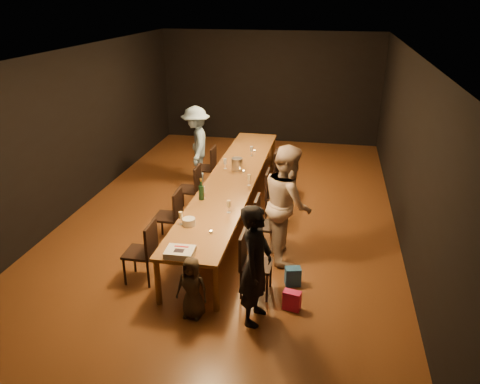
% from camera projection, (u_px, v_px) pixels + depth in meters
% --- Properties ---
extents(ground, '(10.00, 10.00, 0.00)m').
position_uv_depth(ground, '(232.00, 215.00, 8.92)').
color(ground, '#4A2B12').
rests_on(ground, ground).
extents(room_shell, '(6.04, 10.04, 3.02)m').
position_uv_depth(room_shell, '(232.00, 107.00, 8.10)').
color(room_shell, black).
rests_on(room_shell, ground).
extents(table, '(0.90, 6.00, 0.75)m').
position_uv_depth(table, '(232.00, 180.00, 8.64)').
color(table, brown).
rests_on(table, ground).
extents(chair_right_0, '(0.42, 0.42, 0.93)m').
position_uv_depth(chair_right_0, '(256.00, 264.00, 6.42)').
color(chair_right_0, black).
rests_on(chair_right_0, ground).
extents(chair_right_1, '(0.42, 0.42, 0.93)m').
position_uv_depth(chair_right_1, '(268.00, 225.00, 7.50)').
color(chair_right_1, black).
rests_on(chair_right_1, ground).
extents(chair_right_2, '(0.42, 0.42, 0.93)m').
position_uv_depth(chair_right_2, '(277.00, 196.00, 8.58)').
color(chair_right_2, black).
rests_on(chair_right_2, ground).
extents(chair_right_3, '(0.42, 0.42, 0.93)m').
position_uv_depth(chair_right_3, '(284.00, 173.00, 9.67)').
color(chair_right_3, black).
rests_on(chair_right_3, ground).
extents(chair_left_0, '(0.42, 0.42, 0.93)m').
position_uv_depth(chair_left_0, '(140.00, 252.00, 6.72)').
color(chair_left_0, black).
rests_on(chair_left_0, ground).
extents(chair_left_1, '(0.42, 0.42, 0.93)m').
position_uv_depth(chair_left_1, '(168.00, 216.00, 7.80)').
color(chair_left_1, black).
rests_on(chair_left_1, ground).
extents(chair_left_2, '(0.42, 0.42, 0.93)m').
position_uv_depth(chair_left_2, '(189.00, 189.00, 8.89)').
color(chair_left_2, black).
rests_on(chair_left_2, ground).
extents(chair_left_3, '(0.42, 0.42, 0.93)m').
position_uv_depth(chair_left_3, '(205.00, 167.00, 9.97)').
color(chair_left_3, black).
rests_on(chair_left_3, ground).
extents(woman_birthday, '(0.46, 0.63, 1.61)m').
position_uv_depth(woman_birthday, '(256.00, 265.00, 5.76)').
color(woman_birthday, black).
rests_on(woman_birthday, ground).
extents(woman_tan, '(0.94, 1.07, 1.85)m').
position_uv_depth(woman_tan, '(287.00, 203.00, 7.15)').
color(woman_tan, '#CBAF98').
rests_on(woman_tan, ground).
extents(man_blue, '(0.92, 1.22, 1.67)m').
position_uv_depth(man_blue, '(196.00, 144.00, 10.26)').
color(man_blue, '#89B0D4').
rests_on(man_blue, ground).
extents(child, '(0.44, 0.31, 0.86)m').
position_uv_depth(child, '(192.00, 288.00, 5.97)').
color(child, '#392D20').
rests_on(child, ground).
extents(gift_bag_red, '(0.25, 0.17, 0.27)m').
position_uv_depth(gift_bag_red, '(292.00, 300.00, 6.20)').
color(gift_bag_red, '#E22267').
rests_on(gift_bag_red, ground).
extents(gift_bag_blue, '(0.25, 0.20, 0.28)m').
position_uv_depth(gift_bag_blue, '(293.00, 276.00, 6.72)').
color(gift_bag_blue, '#265FA6').
rests_on(gift_bag_blue, ground).
extents(birthday_cake, '(0.38, 0.31, 0.09)m').
position_uv_depth(birthday_cake, '(180.00, 252.00, 6.07)').
color(birthday_cake, white).
rests_on(birthday_cake, table).
extents(plate_stack, '(0.24, 0.24, 0.11)m').
position_uv_depth(plate_stack, '(189.00, 222.00, 6.85)').
color(plate_stack, silver).
rests_on(plate_stack, table).
extents(champagne_bottle, '(0.11, 0.11, 0.37)m').
position_uv_depth(champagne_bottle, '(201.00, 189.00, 7.65)').
color(champagne_bottle, black).
rests_on(champagne_bottle, table).
extents(ice_bucket, '(0.28, 0.28, 0.24)m').
position_uv_depth(ice_bucket, '(237.00, 164.00, 8.98)').
color(ice_bucket, '#BCBDC1').
rests_on(ice_bucket, table).
extents(wineglass_0, '(0.06, 0.06, 0.21)m').
position_uv_depth(wineglass_0, '(181.00, 218.00, 6.85)').
color(wineglass_0, beige).
rests_on(wineglass_0, table).
extents(wineglass_1, '(0.06, 0.06, 0.21)m').
position_uv_depth(wineglass_1, '(229.00, 207.00, 7.23)').
color(wineglass_1, beige).
rests_on(wineglass_1, table).
extents(wineglass_2, '(0.06, 0.06, 0.21)m').
position_uv_depth(wineglass_2, '(203.00, 192.00, 7.74)').
color(wineglass_2, silver).
rests_on(wineglass_2, table).
extents(wineglass_3, '(0.06, 0.06, 0.21)m').
position_uv_depth(wineglass_3, '(249.00, 180.00, 8.25)').
color(wineglass_3, beige).
rests_on(wineglass_3, table).
extents(wineglass_4, '(0.06, 0.06, 0.21)m').
position_uv_depth(wineglass_4, '(225.00, 164.00, 9.04)').
color(wineglass_4, silver).
rests_on(wineglass_4, table).
extents(wineglass_5, '(0.06, 0.06, 0.21)m').
position_uv_depth(wineglass_5, '(252.00, 151.00, 9.76)').
color(wineglass_5, silver).
rests_on(wineglass_5, table).
extents(tealight_near, '(0.05, 0.05, 0.03)m').
position_uv_depth(tealight_near, '(211.00, 232.00, 6.65)').
color(tealight_near, '#B2B7B2').
rests_on(tealight_near, table).
extents(tealight_mid, '(0.05, 0.05, 0.03)m').
position_uv_depth(tealight_mid, '(244.00, 171.00, 8.90)').
color(tealight_mid, '#B2B7B2').
rests_on(tealight_mid, table).
extents(tealight_far, '(0.05, 0.05, 0.03)m').
position_uv_depth(tealight_far, '(255.00, 151.00, 10.05)').
color(tealight_far, '#B2B7B2').
rests_on(tealight_far, table).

